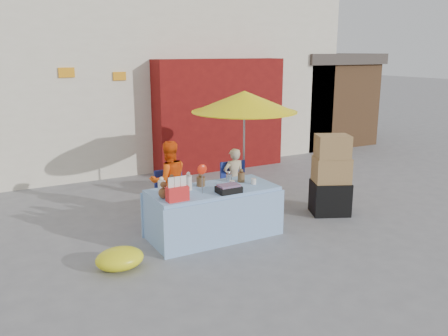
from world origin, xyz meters
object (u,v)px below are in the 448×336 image
chair_right (237,196)px  vendor_beige (234,178)px  box_stack (331,178)px  chair_left (173,207)px  umbrella (244,102)px  market_table (213,212)px  vendor_orange (169,181)px

chair_right → vendor_beige: bearing=94.6°
chair_right → box_stack: bearing=-32.2°
chair_right → vendor_beige: size_ratio=0.77×
chair_left → umbrella: size_ratio=0.41×
vendor_beige → market_table: bearing=51.0°
chair_right → umbrella: bearing=47.7°
box_stack → vendor_orange: bearing=156.8°
chair_right → umbrella: umbrella is taller
market_table → vendor_orange: size_ratio=1.47×
vendor_orange → umbrella: (1.55, 0.15, 1.22)m
chair_right → box_stack: size_ratio=0.61×
market_table → vendor_beige: 1.42m
chair_left → vendor_orange: size_ratio=0.63×
chair_right → vendor_orange: (-1.25, 0.13, 0.42)m
chair_left → chair_right: 1.25m
vendor_beige → box_stack: size_ratio=0.78×
umbrella → box_stack: umbrella is taller
chair_right → vendor_orange: bearing=178.0°
chair_left → vendor_orange: vendor_orange is taller
market_table → chair_right: (0.97, 0.89, -0.14)m
vendor_orange → umbrella: size_ratio=0.65×
market_table → vendor_orange: 1.10m
chair_left → box_stack: size_ratio=0.61×
vendor_orange → chair_left: bearing=94.6°
market_table → box_stack: bearing=-1.8°
umbrella → market_table: bearing=-137.0°
market_table → chair_right: size_ratio=2.34×
chair_left → vendor_orange: (-0.00, 0.13, 0.42)m
chair_left → umbrella: (1.55, 0.28, 1.64)m
chair_left → umbrella: 2.27m
chair_left → umbrella: umbrella is taller
chair_right → vendor_orange: size_ratio=0.63×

